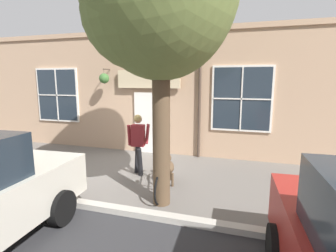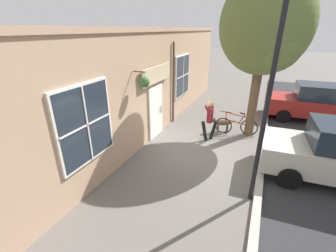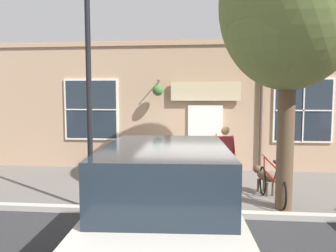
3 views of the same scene
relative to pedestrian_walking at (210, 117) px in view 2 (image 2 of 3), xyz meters
name	(u,v)px [view 2 (image 2 of 3)]	position (x,y,z in m)	size (l,w,h in m)	color
ground_plane	(203,150)	(0.06, -0.93, -0.97)	(90.00, 90.00, 0.00)	#66605B
storefront_facade	(146,88)	(-2.28, -0.92, 1.13)	(0.95, 18.00, 4.17)	tan
pedestrian_walking	(210,117)	(0.00, 0.00, 0.00)	(0.61, 0.55, 1.64)	black
dog_on_leash	(222,123)	(0.32, 0.94, -0.54)	(1.02, 0.48, 0.66)	brown
street_tree_by_curb	(267,29)	(1.51, 1.08, 3.13)	(3.17, 2.85, 5.99)	brown
leaning_bicycle	(236,125)	(0.92, 1.00, -0.59)	(1.72, 0.26, 1.01)	black
parked_car_far_end	(317,103)	(4.14, 4.15, -0.09)	(4.39, 2.11, 1.75)	maroon
street_lamp	(275,60)	(1.88, -2.92, 2.56)	(0.32, 0.32, 5.51)	black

